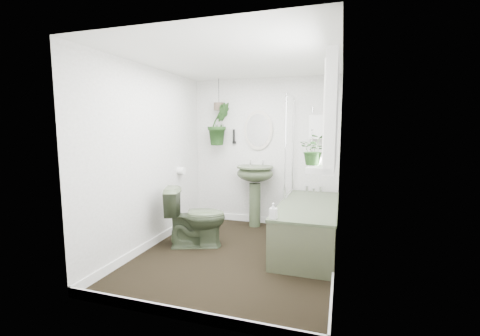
% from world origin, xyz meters
% --- Properties ---
extents(floor, '(2.30, 2.80, 0.02)m').
position_xyz_m(floor, '(0.00, 0.00, -0.01)').
color(floor, black).
rests_on(floor, ground).
extents(ceiling, '(2.30, 2.80, 0.02)m').
position_xyz_m(ceiling, '(0.00, 0.00, 2.31)').
color(ceiling, white).
rests_on(ceiling, ground).
extents(wall_back, '(2.30, 0.02, 2.30)m').
position_xyz_m(wall_back, '(0.00, 1.41, 1.15)').
color(wall_back, silver).
rests_on(wall_back, ground).
extents(wall_front, '(2.30, 0.02, 2.30)m').
position_xyz_m(wall_front, '(0.00, -1.41, 1.15)').
color(wall_front, silver).
rests_on(wall_front, ground).
extents(wall_left, '(0.02, 2.80, 2.30)m').
position_xyz_m(wall_left, '(-1.16, 0.00, 1.15)').
color(wall_left, silver).
rests_on(wall_left, ground).
extents(wall_right, '(0.02, 2.80, 2.30)m').
position_xyz_m(wall_right, '(1.16, 0.00, 1.15)').
color(wall_right, silver).
rests_on(wall_right, ground).
extents(skirting, '(2.30, 2.80, 0.10)m').
position_xyz_m(skirting, '(0.00, 0.00, 0.05)').
color(skirting, white).
rests_on(skirting, floor).
extents(bathtub, '(0.72, 1.72, 0.58)m').
position_xyz_m(bathtub, '(0.80, 0.50, 0.29)').
color(bathtub, '#3D4A31').
rests_on(bathtub, floor).
extents(bath_screen, '(0.04, 0.72, 1.40)m').
position_xyz_m(bath_screen, '(0.47, 0.99, 1.28)').
color(bath_screen, silver).
rests_on(bath_screen, bathtub).
extents(shower_box, '(0.20, 0.10, 0.35)m').
position_xyz_m(shower_box, '(0.80, 1.34, 1.55)').
color(shower_box, white).
rests_on(shower_box, wall_back).
extents(oval_mirror, '(0.46, 0.03, 0.62)m').
position_xyz_m(oval_mirror, '(-0.09, 1.37, 1.50)').
color(oval_mirror, beige).
rests_on(oval_mirror, wall_back).
extents(wall_sconce, '(0.04, 0.04, 0.22)m').
position_xyz_m(wall_sconce, '(-0.49, 1.36, 1.40)').
color(wall_sconce, black).
rests_on(wall_sconce, wall_back).
extents(toilet_roll_holder, '(0.11, 0.11, 0.11)m').
position_xyz_m(toilet_roll_holder, '(-1.10, 0.70, 0.90)').
color(toilet_roll_holder, white).
rests_on(toilet_roll_holder, wall_left).
extents(window_recess, '(0.08, 1.00, 0.90)m').
position_xyz_m(window_recess, '(1.09, -0.70, 1.65)').
color(window_recess, white).
rests_on(window_recess, wall_right).
extents(window_sill, '(0.18, 1.00, 0.04)m').
position_xyz_m(window_sill, '(1.02, -0.70, 1.23)').
color(window_sill, white).
rests_on(window_sill, wall_right).
extents(window_blinds, '(0.01, 0.86, 0.76)m').
position_xyz_m(window_blinds, '(1.04, -0.70, 1.65)').
color(window_blinds, white).
rests_on(window_blinds, wall_right).
extents(toilet, '(0.87, 0.68, 0.78)m').
position_xyz_m(toilet, '(-0.60, 0.14, 0.39)').
color(toilet, '#3D4A31').
rests_on(toilet, floor).
extents(pedestal_sink, '(0.59, 0.51, 0.96)m').
position_xyz_m(pedestal_sink, '(-0.09, 1.19, 0.48)').
color(pedestal_sink, '#3D4A31').
rests_on(pedestal_sink, floor).
extents(sill_plant, '(0.23, 0.20, 0.24)m').
position_xyz_m(sill_plant, '(0.97, -1.00, 1.37)').
color(sill_plant, black).
rests_on(sill_plant, window_sill).
extents(hanging_plant, '(0.47, 0.47, 0.67)m').
position_xyz_m(hanging_plant, '(-0.70, 1.25, 1.60)').
color(hanging_plant, black).
rests_on(hanging_plant, ceiling).
extents(soap_bottle, '(0.08, 0.08, 0.17)m').
position_xyz_m(soap_bottle, '(0.51, -0.29, 0.66)').
color(soap_bottle, black).
rests_on(soap_bottle, bathtub).
extents(hanging_pot, '(0.16, 0.16, 0.12)m').
position_xyz_m(hanging_pot, '(-0.70, 1.25, 1.87)').
color(hanging_pot, brown).
rests_on(hanging_pot, ceiling).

